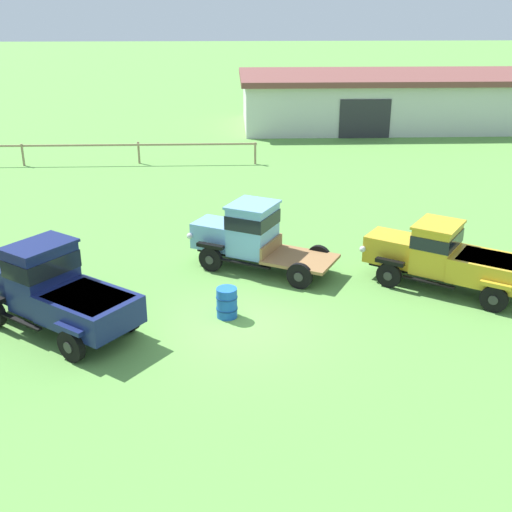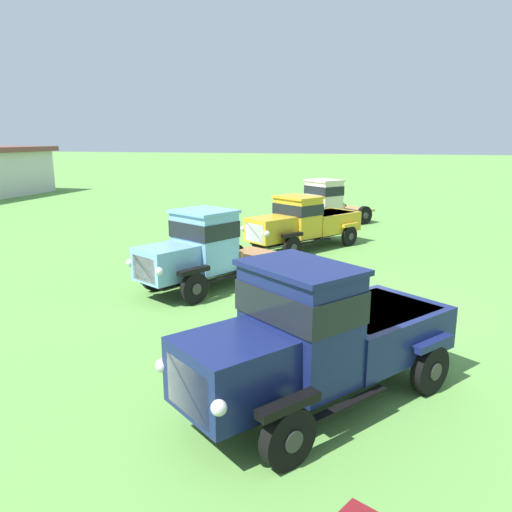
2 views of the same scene
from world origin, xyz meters
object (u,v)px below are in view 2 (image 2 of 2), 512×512
object	(u,v)px
vintage_truck_second_in_line	(316,336)
oil_drum_beside_row	(326,291)
vintage_truck_back_of_row	(321,202)
vintage_truck_midrow_center	(201,249)
vintage_truck_far_side	(304,222)

from	to	relation	value
vintage_truck_second_in_line	oil_drum_beside_row	xyz separation A→B (m)	(4.58, 0.41, -0.70)
vintage_truck_back_of_row	oil_drum_beside_row	bearing A→B (deg)	-171.81
vintage_truck_second_in_line	vintage_truck_back_of_row	world-z (taller)	vintage_truck_second_in_line
vintage_truck_second_in_line	vintage_truck_midrow_center	world-z (taller)	vintage_truck_second_in_line
vintage_truck_far_side	vintage_truck_back_of_row	size ratio (longest dim) A/B	1.10
vintage_truck_midrow_center	oil_drum_beside_row	bearing A→B (deg)	-101.43
vintage_truck_second_in_line	vintage_truck_far_side	bearing A→B (deg)	10.50
vintage_truck_midrow_center	vintage_truck_back_of_row	distance (m)	11.20
vintage_truck_midrow_center	oil_drum_beside_row	size ratio (longest dim) A/B	5.75
oil_drum_beside_row	vintage_truck_far_side	bearing A→B (deg)	14.16
vintage_truck_midrow_center	vintage_truck_far_side	xyz separation A→B (m)	(5.90, -1.87, -0.12)
vintage_truck_midrow_center	vintage_truck_back_of_row	xyz separation A→B (m)	(11.04, -1.84, -0.01)
vintage_truck_second_in_line	vintage_truck_far_side	world-z (taller)	vintage_truck_second_in_line
oil_drum_beside_row	vintage_truck_back_of_row	bearing A→B (deg)	8.19
vintage_truck_far_side	vintage_truck_back_of_row	distance (m)	5.15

